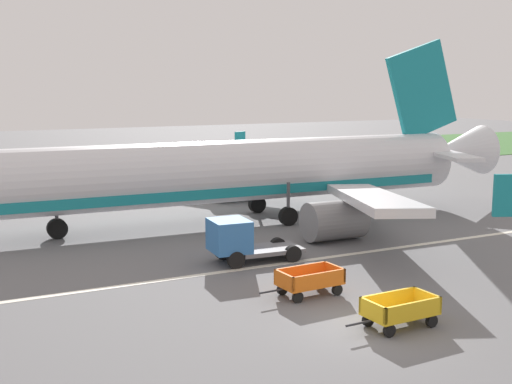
{
  "coord_description": "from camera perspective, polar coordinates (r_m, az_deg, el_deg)",
  "views": [
    {
      "loc": [
        -13.09,
        -17.73,
        8.26
      ],
      "look_at": [
        2.19,
        12.33,
        2.8
      ],
      "focal_mm": 46.41,
      "sensor_mm": 36.0,
      "label": 1
    }
  ],
  "objects": [
    {
      "name": "baggage_cart_nearest",
      "position": [
        23.66,
        12.29,
        -9.91
      ],
      "size": [
        3.57,
        1.49,
        1.07
      ],
      "color": "gold",
      "rests_on": "ground"
    },
    {
      "name": "grass_strip",
      "position": [
        72.2,
        -16.33,
        2.28
      ],
      "size": [
        220.0,
        28.0,
        0.06
      ],
      "primitive_type": "cube",
      "color": "#3D7033",
      "rests_on": "ground"
    },
    {
      "name": "airplane",
      "position": [
        40.29,
        -0.48,
        1.78
      ],
      "size": [
        37.61,
        30.27,
        11.34
      ],
      "color": "silver",
      "rests_on": "ground"
    },
    {
      "name": "apron_stripe",
      "position": [
        30.4,
        -0.36,
        -6.55
      ],
      "size": [
        120.0,
        0.36,
        0.01
      ],
      "primitive_type": "cube",
      "color": "silver",
      "rests_on": "ground"
    },
    {
      "name": "baggage_cart_second_in_row",
      "position": [
        26.53,
        4.63,
        -7.61
      ],
      "size": [
        3.58,
        1.53,
        1.07
      ],
      "color": "orange",
      "rests_on": "ground"
    },
    {
      "name": "service_truck_beside_carts",
      "position": [
        31.01,
        -1.47,
        -4.15
      ],
      "size": [
        4.5,
        2.27,
        2.1
      ],
      "color": "slate",
      "rests_on": "ground"
    },
    {
      "name": "ground_plane",
      "position": [
        23.53,
        9.07,
        -11.47
      ],
      "size": [
        220.0,
        220.0,
        0.0
      ],
      "primitive_type": "plane",
      "color": "slate"
    }
  ]
}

